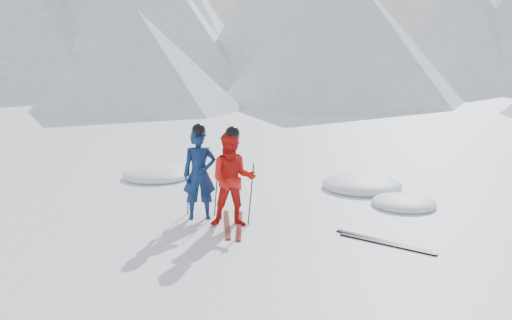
# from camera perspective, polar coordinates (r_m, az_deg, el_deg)

# --- Properties ---
(ground) EXTENTS (160.00, 160.00, 0.00)m
(ground) POSITION_cam_1_polar(r_m,az_deg,el_deg) (10.01, 10.48, -7.38)
(ground) COLOR white
(ground) RESTS_ON ground
(mountain_range) EXTENTS (106.15, 62.94, 15.53)m
(mountain_range) POSITION_cam_1_polar(r_m,az_deg,el_deg) (45.16, 23.32, 14.92)
(mountain_range) COLOR #B2BCD1
(mountain_range) RESTS_ON ground
(skier_blue) EXTENTS (0.75, 0.64, 1.74)m
(skier_blue) POSITION_cam_1_polar(r_m,az_deg,el_deg) (10.42, -5.97, -1.52)
(skier_blue) COLOR #0D2350
(skier_blue) RESTS_ON ground
(skier_red) EXTENTS (1.02, 0.91, 1.76)m
(skier_red) POSITION_cam_1_polar(r_m,az_deg,el_deg) (9.92, -2.46, -2.08)
(skier_red) COLOR red
(skier_red) RESTS_ON ground
(pole_blue_left) EXTENTS (0.12, 0.08, 1.16)m
(pole_blue_left) POSITION_cam_1_polar(r_m,az_deg,el_deg) (10.74, -7.11, -2.75)
(pole_blue_left) COLOR black
(pole_blue_left) RESTS_ON ground
(pole_blue_right) EXTENTS (0.12, 0.07, 1.16)m
(pole_blue_right) POSITION_cam_1_polar(r_m,az_deg,el_deg) (10.63, -4.17, -2.85)
(pole_blue_right) COLOR black
(pole_blue_right) RESTS_ON ground
(pole_red_left) EXTENTS (0.12, 0.09, 1.17)m
(pole_red_left) POSITION_cam_1_polar(r_m,az_deg,el_deg) (10.31, -3.57, -3.25)
(pole_red_left) COLOR black
(pole_red_left) RESTS_ON ground
(pole_red_right) EXTENTS (0.12, 0.08, 1.17)m
(pole_red_right) POSITION_cam_1_polar(r_m,az_deg,el_deg) (10.04, -0.54, -3.63)
(pole_red_right) COLOR black
(pole_red_right) RESTS_ON ground
(ski_worn_left) EXTENTS (0.69, 1.62, 0.03)m
(ski_worn_left) POSITION_cam_1_polar(r_m,az_deg,el_deg) (10.19, -3.06, -6.77)
(ski_worn_left) COLOR black
(ski_worn_left) RESTS_ON ground
(ski_worn_right) EXTENTS (0.58, 1.65, 0.03)m
(ski_worn_right) POSITION_cam_1_polar(r_m,az_deg,el_deg) (10.12, -1.77, -6.90)
(ski_worn_right) COLOR black
(ski_worn_right) RESTS_ON ground
(ski_loose_a) EXTENTS (1.61, 0.72, 0.03)m
(ski_loose_a) POSITION_cam_1_polar(r_m,az_deg,el_deg) (9.58, 13.03, -8.26)
(ski_loose_a) COLOR black
(ski_loose_a) RESTS_ON ground
(ski_loose_b) EXTENTS (1.63, 0.67, 0.03)m
(ski_loose_b) POSITION_cam_1_polar(r_m,az_deg,el_deg) (9.43, 13.58, -8.59)
(ski_loose_b) COLOR black
(ski_loose_b) RESTS_ON ground
(snow_lumps) EXTENTS (7.70, 2.89, 0.41)m
(snow_lumps) POSITION_cam_1_polar(r_m,az_deg,el_deg) (13.04, 3.14, -2.80)
(snow_lumps) COLOR white
(snow_lumps) RESTS_ON ground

